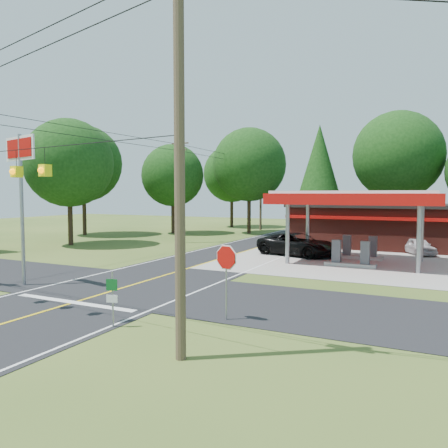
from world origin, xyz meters
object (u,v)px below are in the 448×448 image
at_px(sedan_car, 418,246).
at_px(big_stop_sign, 21,172).
at_px(suv_car, 297,245).
at_px(octagonal_stop_sign, 226,263).
at_px(gas_canopy, 356,200).

relative_size(sedan_car, big_stop_sign, 0.48).
bearing_deg(suv_car, big_stop_sign, 165.80).
xyz_separation_m(sedan_car, octagonal_stop_sign, (-5.67, -22.22, 1.51)).
xyz_separation_m(gas_canopy, suv_car, (-4.50, 1.50, -3.41)).
bearing_deg(sedan_car, gas_canopy, -149.02).
distance_m(big_stop_sign, octagonal_stop_sign, 12.58).
distance_m(suv_car, octagonal_stop_sign, 17.74).
distance_m(gas_canopy, suv_car, 5.84).
distance_m(gas_canopy, big_stop_sign, 20.58).
bearing_deg(octagonal_stop_sign, suv_car, 98.12).
relative_size(suv_car, big_stop_sign, 0.80).
bearing_deg(suv_car, sedan_car, -44.35).
height_order(gas_canopy, big_stop_sign, big_stop_sign).
height_order(suv_car, sedan_car, suv_car).
distance_m(suv_car, big_stop_sign, 19.68).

